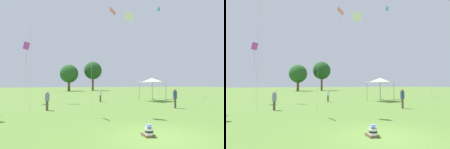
% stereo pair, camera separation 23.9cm
% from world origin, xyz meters
% --- Properties ---
extents(ground_plane, '(300.00, 300.00, 0.00)m').
position_xyz_m(ground_plane, '(0.00, 0.00, 0.00)').
color(ground_plane, '#567A33').
extents(seated_toddler, '(0.46, 0.56, 0.53)m').
position_xyz_m(seated_toddler, '(-0.38, 0.24, 0.21)').
color(seated_toddler, brown).
rests_on(seated_toddler, ground).
extents(person_standing_0, '(0.38, 0.38, 1.66)m').
position_xyz_m(person_standing_0, '(-4.24, 9.81, 0.98)').
color(person_standing_0, brown).
rests_on(person_standing_0, ground).
extents(person_standing_1, '(0.36, 0.36, 1.83)m').
position_xyz_m(person_standing_1, '(6.95, 6.94, 1.10)').
color(person_standing_1, brown).
rests_on(person_standing_1, ground).
extents(person_standing_2, '(0.38, 0.38, 1.71)m').
position_xyz_m(person_standing_2, '(2.26, 15.23, 1.02)').
color(person_standing_2, brown).
rests_on(person_standing_2, ground).
extents(canopy_tent, '(3.22, 3.22, 3.10)m').
position_xyz_m(canopy_tent, '(9.18, 13.83, 2.79)').
color(canopy_tent, white).
rests_on(canopy_tent, ground).
extents(kite_0, '(1.33, 1.60, 15.36)m').
position_xyz_m(kite_0, '(6.28, 21.07, 14.52)').
color(kite_0, pink).
rests_on(kite_0, ground).
extents(kite_4, '(0.75, 0.85, 7.28)m').
position_xyz_m(kite_4, '(-6.54, 16.74, 6.61)').
color(kite_4, '#B738C6').
rests_on(kite_4, ground).
extents(kite_6, '(0.84, 0.62, 17.64)m').
position_xyz_m(kite_6, '(16.60, 21.98, 16.02)').
color(kite_6, '#339EDB').
rests_on(kite_6, ground).
extents(kite_9, '(1.46, 0.64, 14.28)m').
position_xyz_m(kite_9, '(8.59, 19.34, 13.31)').
color(kite_9, white).
rests_on(kite_9, ground).
extents(distant_tree_0, '(6.69, 6.69, 10.93)m').
position_xyz_m(distant_tree_0, '(12.90, 57.75, 7.54)').
color(distant_tree_0, brown).
rests_on(distant_tree_0, ground).
extents(distant_tree_1, '(6.35, 6.35, 9.25)m').
position_xyz_m(distant_tree_1, '(3.83, 56.02, 6.03)').
color(distant_tree_1, brown).
rests_on(distant_tree_1, ground).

